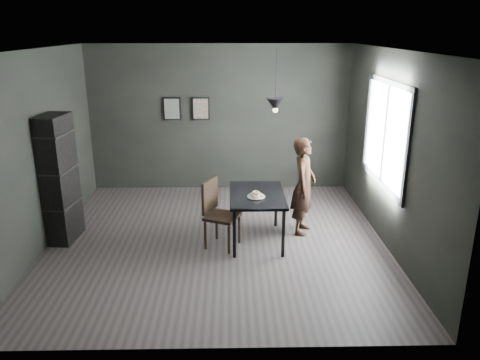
{
  "coord_description": "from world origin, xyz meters",
  "views": [
    {
      "loc": [
        0.21,
        -6.45,
        3.08
      ],
      "look_at": [
        0.35,
        0.05,
        0.95
      ],
      "focal_mm": 35.0,
      "sensor_mm": 36.0,
      "label": 1
    }
  ],
  "objects_px": {
    "white_plate": "(256,197)",
    "shelf_unit": "(59,179)",
    "cafe_table": "(257,199)",
    "wood_chair": "(217,209)",
    "woman": "(304,186)",
    "pendant_lamp": "(275,104)"
  },
  "relations": [
    {
      "from": "cafe_table",
      "to": "white_plate",
      "type": "height_order",
      "value": "white_plate"
    },
    {
      "from": "cafe_table",
      "to": "shelf_unit",
      "type": "height_order",
      "value": "shelf_unit"
    },
    {
      "from": "woman",
      "to": "shelf_unit",
      "type": "height_order",
      "value": "shelf_unit"
    },
    {
      "from": "wood_chair",
      "to": "pendant_lamp",
      "type": "bearing_deg",
      "value": 40.45
    },
    {
      "from": "cafe_table",
      "to": "wood_chair",
      "type": "bearing_deg",
      "value": -166.38
    },
    {
      "from": "cafe_table",
      "to": "shelf_unit",
      "type": "distance_m",
      "value": 2.94
    },
    {
      "from": "cafe_table",
      "to": "woman",
      "type": "distance_m",
      "value": 0.8
    },
    {
      "from": "cafe_table",
      "to": "shelf_unit",
      "type": "xyz_separation_m",
      "value": [
        -2.92,
        0.14,
        0.28
      ]
    },
    {
      "from": "woman",
      "to": "pendant_lamp",
      "type": "bearing_deg",
      "value": 131.36
    },
    {
      "from": "white_plate",
      "to": "shelf_unit",
      "type": "distance_m",
      "value": 2.92
    },
    {
      "from": "woman",
      "to": "white_plate",
      "type": "bearing_deg",
      "value": 139.28
    },
    {
      "from": "white_plate",
      "to": "shelf_unit",
      "type": "relative_size",
      "value": 0.12
    },
    {
      "from": "shelf_unit",
      "to": "pendant_lamp",
      "type": "bearing_deg",
      "value": 5.23
    },
    {
      "from": "white_plate",
      "to": "wood_chair",
      "type": "bearing_deg",
      "value": 179.52
    },
    {
      "from": "woman",
      "to": "shelf_unit",
      "type": "bearing_deg",
      "value": 110.8
    },
    {
      "from": "white_plate",
      "to": "shelf_unit",
      "type": "height_order",
      "value": "shelf_unit"
    },
    {
      "from": "wood_chair",
      "to": "shelf_unit",
      "type": "xyz_separation_m",
      "value": [
        -2.33,
        0.28,
        0.38
      ]
    },
    {
      "from": "cafe_table",
      "to": "wood_chair",
      "type": "xyz_separation_m",
      "value": [
        -0.59,
        -0.14,
        -0.1
      ]
    },
    {
      "from": "cafe_table",
      "to": "woman",
      "type": "xyz_separation_m",
      "value": [
        0.73,
        0.31,
        0.09
      ]
    },
    {
      "from": "pendant_lamp",
      "to": "woman",
      "type": "bearing_deg",
      "value": 23.23
    },
    {
      "from": "white_plate",
      "to": "pendant_lamp",
      "type": "bearing_deg",
      "value": 42.47
    },
    {
      "from": "white_plate",
      "to": "pendant_lamp",
      "type": "relative_size",
      "value": 0.27
    }
  ]
}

